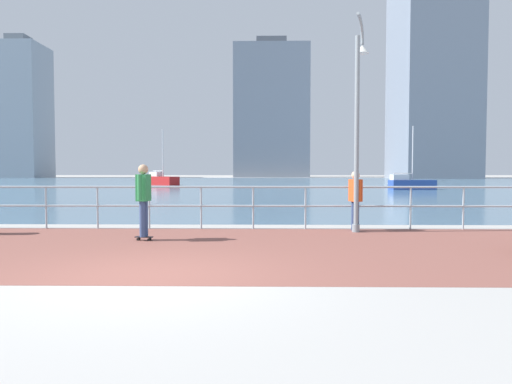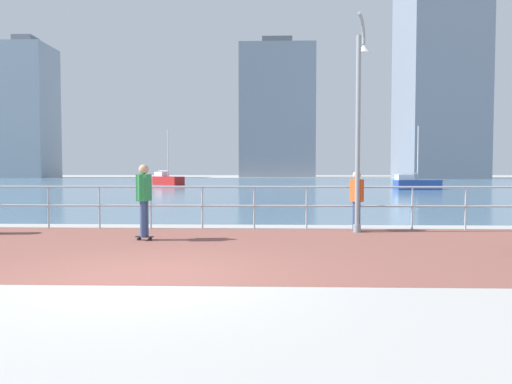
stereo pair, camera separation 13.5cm
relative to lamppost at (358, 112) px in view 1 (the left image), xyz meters
The scene contains 12 objects.
ground 35.10m from the lamppost, 96.73° to the left, with size 220.00×220.00×0.00m, color #ADAAA5.
brick_paving 5.78m from the lamppost, 146.67° to the right, with size 28.00×6.30×0.01m, color brown.
harbor_water 45.74m from the lamppost, 95.15° to the left, with size 180.00×88.00×0.00m, color slate.
waterfront_railing 4.71m from the lamppost, behind, with size 25.25×0.06×1.16m.
lamppost is the anchor object (origin of this frame).
skateboarder 5.75m from the lamppost, 161.81° to the right, with size 0.41×0.56×1.71m.
bystander 2.16m from the lamppost, 108.46° to the left, with size 0.32×0.55×1.56m.
sailboat_teal 28.44m from the lamppost, 70.20° to the left, with size 3.83×1.66×5.20m.
sailboat_navy 41.27m from the lamppost, 109.09° to the left, with size 3.99×3.89×5.98m.
tower_steel 107.94m from the lamppost, 121.53° to the left, with size 10.75×10.33×30.96m.
tower_slate 92.43m from the lamppost, 69.61° to the left, with size 14.33×17.39×41.11m.
tower_glass 98.66m from the lamppost, 90.43° to the left, with size 17.05×10.58×31.93m.
Camera 1 is at (1.69, -6.90, 1.57)m, focal length 33.17 mm.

